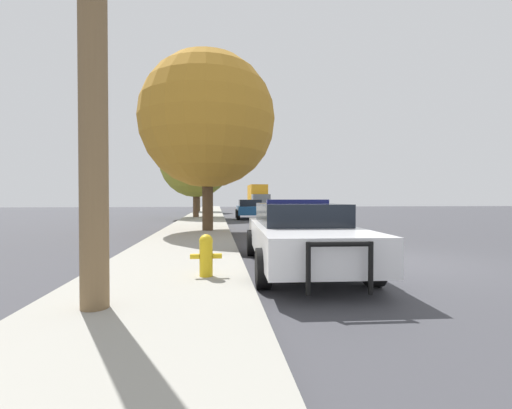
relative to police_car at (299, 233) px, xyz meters
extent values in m
plane|color=#3D3D42|center=(2.38, 0.35, -0.75)|extent=(110.00, 110.00, 0.00)
cube|color=#99968C|center=(-2.72, 0.35, -0.69)|extent=(3.00, 110.00, 0.13)
cube|color=white|center=(0.00, -0.06, -0.11)|extent=(2.17, 5.36, 0.61)
cube|color=black|center=(0.01, 0.21, 0.42)|extent=(1.79, 2.82, 0.44)
cylinder|color=black|center=(0.87, -1.74, -0.41)|extent=(0.27, 0.69, 0.68)
cylinder|color=black|center=(-1.02, -1.65, -0.41)|extent=(0.27, 0.69, 0.68)
cylinder|color=black|center=(1.02, 1.53, -0.41)|extent=(0.27, 0.69, 0.68)
cylinder|color=black|center=(-0.87, 1.62, -0.41)|extent=(0.27, 0.69, 0.68)
cylinder|color=black|center=(0.30, -2.84, -0.20)|extent=(0.07, 0.07, 0.73)
cylinder|color=black|center=(-0.57, -2.80, -0.20)|extent=(0.07, 0.07, 0.73)
cylinder|color=black|center=(-0.13, -2.82, 0.13)|extent=(0.92, 0.11, 0.07)
cube|color=navy|center=(0.01, 0.21, 0.68)|extent=(1.40, 0.26, 0.09)
cube|color=navy|center=(0.97, -0.10, -0.08)|extent=(0.18, 3.80, 0.17)
cylinder|color=gold|center=(-1.98, -1.21, -0.33)|extent=(0.23, 0.23, 0.59)
sphere|color=gold|center=(-1.98, -1.21, 0.00)|extent=(0.24, 0.24, 0.24)
cylinder|color=gold|center=(-2.18, -1.21, -0.27)|extent=(0.16, 0.09, 0.09)
cylinder|color=gold|center=(-1.79, -1.21, -0.27)|extent=(0.16, 0.09, 0.09)
cylinder|color=#424247|center=(-2.64, 19.35, 1.86)|extent=(0.16, 0.16, 4.98)
cylinder|color=#424247|center=(-0.90, 19.35, 4.20)|extent=(3.48, 0.11, 0.11)
cube|color=black|center=(0.85, 19.35, 3.75)|extent=(0.30, 0.24, 0.90)
sphere|color=red|center=(0.85, 19.22, 4.05)|extent=(0.20, 0.20, 0.20)
sphere|color=orange|center=(0.85, 19.22, 3.75)|extent=(0.20, 0.20, 0.20)
sphere|color=green|center=(0.85, 19.22, 3.45)|extent=(0.20, 0.20, 0.20)
cube|color=#B7B7BC|center=(4.67, 28.18, -0.11)|extent=(2.24, 4.74, 0.62)
cube|color=black|center=(4.69, 28.40, 0.40)|extent=(1.79, 2.52, 0.38)
cylinder|color=black|center=(5.45, 26.68, -0.42)|extent=(0.30, 0.69, 0.67)
cylinder|color=black|center=(3.65, 26.83, -0.42)|extent=(0.30, 0.69, 0.67)
cylinder|color=black|center=(5.70, 29.52, -0.42)|extent=(0.30, 0.69, 0.67)
cylinder|color=black|center=(3.90, 29.67, -0.42)|extent=(0.30, 0.69, 0.67)
cube|color=navy|center=(2.20, 36.66, -0.12)|extent=(1.73, 4.34, 0.59)
cube|color=black|center=(2.21, 36.44, 0.39)|extent=(1.46, 2.27, 0.42)
cylinder|color=black|center=(1.37, 37.98, -0.41)|extent=(0.25, 0.69, 0.69)
cylinder|color=black|center=(2.99, 38.01, -0.41)|extent=(0.25, 0.69, 0.69)
cylinder|color=black|center=(1.42, 35.31, -0.41)|extent=(0.25, 0.69, 0.69)
cylinder|color=black|center=(3.04, 35.34, -0.41)|extent=(0.25, 0.69, 0.69)
cube|color=navy|center=(0.66, 18.05, -0.11)|extent=(1.93, 4.23, 0.60)
cube|color=black|center=(0.66, 17.84, 0.43)|extent=(1.62, 2.22, 0.48)
cylinder|color=black|center=(-0.19, 19.37, -0.40)|extent=(0.26, 0.70, 0.70)
cylinder|color=black|center=(1.59, 19.32, -0.40)|extent=(0.26, 0.70, 0.70)
cylinder|color=black|center=(-0.26, 16.78, -0.40)|extent=(0.26, 0.70, 0.70)
cylinder|color=black|center=(1.52, 16.73, -0.40)|extent=(0.26, 0.70, 0.70)
cube|color=slate|center=(4.16, 38.26, 0.53)|extent=(2.37, 1.94, 1.62)
cube|color=orange|center=(4.09, 41.63, 1.22)|extent=(2.43, 4.90, 3.00)
cylinder|color=black|center=(5.30, 38.48, -0.28)|extent=(0.30, 0.95, 0.95)
cylinder|color=black|center=(3.02, 38.43, -0.28)|extent=(0.30, 0.95, 0.95)
cylinder|color=black|center=(5.21, 42.56, -0.28)|extent=(0.30, 0.95, 0.95)
cylinder|color=black|center=(2.93, 42.51, -0.28)|extent=(0.30, 0.95, 0.95)
cylinder|color=#4C3823|center=(-3.70, 29.98, 0.87)|extent=(0.34, 0.34, 2.98)
sphere|color=#5B9947|center=(-3.70, 29.98, 3.50)|extent=(4.16, 4.16, 4.16)
cylinder|color=#4C3823|center=(-2.17, 7.66, 0.96)|extent=(0.47, 0.47, 3.16)
sphere|color=#B77F28|center=(-2.17, 7.66, 4.14)|extent=(5.82, 5.82, 5.82)
cylinder|color=brown|center=(-3.32, 18.60, 0.72)|extent=(0.43, 0.43, 2.69)
sphere|color=#999933|center=(-3.32, 18.60, 3.54)|extent=(5.37, 5.37, 5.37)
camera|label=1|loc=(-1.80, -7.29, 0.75)|focal=24.00mm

